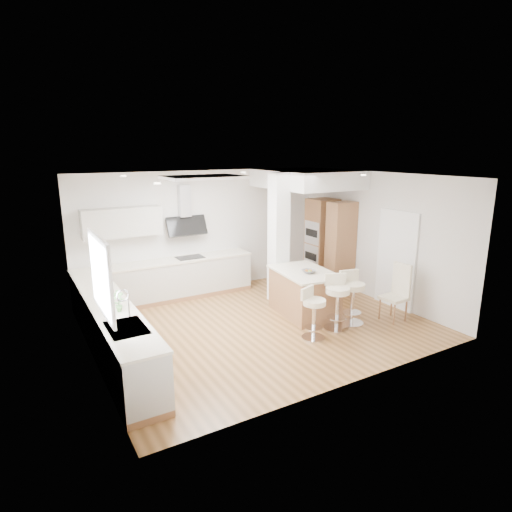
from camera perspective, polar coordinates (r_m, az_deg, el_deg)
ground at (r=8.31m, az=0.40°, el=-9.05°), size 6.00×6.00×0.00m
ceiling at (r=8.31m, az=0.40°, el=-9.05°), size 6.00×5.00×0.02m
wall_back at (r=10.05m, az=-6.89°, el=3.29°), size 6.00×0.04×2.80m
wall_left at (r=6.89m, az=-21.60°, el=-2.65°), size 0.04×5.00×2.80m
wall_right at (r=9.71m, az=15.84°, el=2.47°), size 0.04×5.00×2.80m
skylight at (r=7.83m, az=-6.92°, el=10.36°), size 4.10×2.10×0.06m
window_left at (r=5.96m, az=-20.04°, el=-2.09°), size 0.06×1.28×1.07m
doorway_right at (r=9.38m, az=18.18°, el=-0.60°), size 0.05×1.00×2.10m
counter_left at (r=7.46m, az=-18.94°, el=-8.84°), size 0.63×4.50×1.35m
counter_back at (r=9.64m, az=-11.09°, el=-1.65°), size 3.62×0.63×2.50m
pillar at (r=9.20m, az=3.02°, el=2.36°), size 0.35×0.35×2.80m
soffit at (r=10.00m, az=6.80°, el=10.17°), size 1.78×2.20×0.40m
oven_column at (r=10.44m, az=9.65°, el=1.63°), size 0.63×1.21×2.10m
peninsula at (r=8.71m, az=6.42°, el=-4.82°), size 1.13×1.58×0.97m
bar_stool_a at (r=7.60m, az=7.63°, el=-7.23°), size 0.54×0.54×0.93m
bar_stool_b at (r=8.04m, az=10.75°, el=-5.69°), size 0.61×0.61×1.03m
bar_stool_c at (r=8.35m, az=12.69°, el=-5.06°), size 0.54×0.54×1.03m
dining_chair at (r=8.78m, az=18.37°, el=-4.33°), size 0.46×0.46×1.13m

